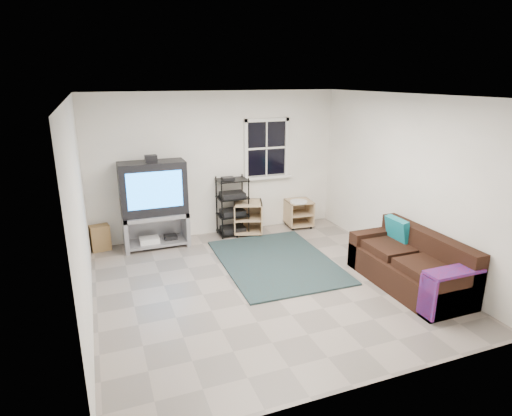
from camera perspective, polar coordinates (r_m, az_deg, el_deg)
name	(u,v)px	position (r m, az deg, el deg)	size (l,w,h in m)	color
room	(266,152)	(8.09, 1.40, 7.46)	(4.60, 4.62, 4.60)	gray
tv_unit	(154,197)	(7.43, -13.49, 1.39)	(1.09, 0.54, 1.60)	gray
av_rack	(233,210)	(7.90, -3.14, -0.26)	(0.55, 0.40, 1.09)	black
side_table_left	(248,216)	(8.02, -1.09, -1.09)	(0.65, 0.65, 0.61)	tan
side_table_right	(298,211)	(8.42, 5.64, -0.42)	(0.51, 0.52, 0.55)	tan
sofa	(411,266)	(6.40, 19.98, -7.29)	(0.81, 1.83, 0.84)	black
shag_rug	(276,261)	(6.87, 2.73, -7.10)	(1.68, 2.31, 0.03)	black
paper_bag	(100,238)	(7.71, -20.04, -3.76)	(0.31, 0.20, 0.44)	olive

